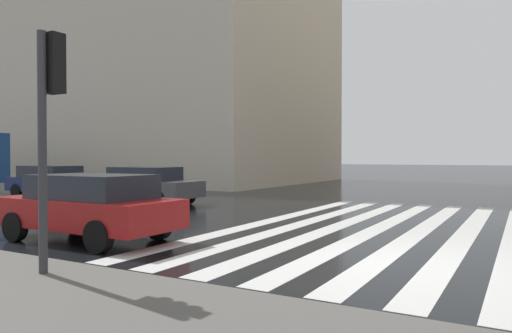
{
  "coord_description": "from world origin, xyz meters",
  "views": [
    {
      "loc": [
        -7.96,
        -2.11,
        1.77
      ],
      "look_at": [
        4.21,
        4.82,
        1.5
      ],
      "focal_mm": 33.25,
      "sensor_mm": 36.0,
      "label": 1
    }
  ],
  "objects_px": {
    "car_navy": "(51,181)",
    "car_red": "(89,205)",
    "car_dark_grey": "(147,184)",
    "traffic_signal_post": "(50,100)"
  },
  "relations": [
    {
      "from": "car_navy",
      "to": "car_red",
      "type": "relative_size",
      "value": 1.0
    },
    {
      "from": "car_dark_grey",
      "to": "car_navy",
      "type": "bearing_deg",
      "value": 90.0
    },
    {
      "from": "traffic_signal_post",
      "to": "car_red",
      "type": "height_order",
      "value": "traffic_signal_post"
    },
    {
      "from": "car_navy",
      "to": "traffic_signal_post",
      "type": "bearing_deg",
      "value": -126.98
    },
    {
      "from": "traffic_signal_post",
      "to": "car_navy",
      "type": "height_order",
      "value": "traffic_signal_post"
    },
    {
      "from": "car_dark_grey",
      "to": "traffic_signal_post",
      "type": "bearing_deg",
      "value": -144.21
    },
    {
      "from": "traffic_signal_post",
      "to": "car_dark_grey",
      "type": "height_order",
      "value": "traffic_signal_post"
    },
    {
      "from": "car_dark_grey",
      "to": "car_red",
      "type": "height_order",
      "value": "same"
    },
    {
      "from": "traffic_signal_post",
      "to": "car_red",
      "type": "relative_size",
      "value": 0.83
    },
    {
      "from": "car_dark_grey",
      "to": "car_navy",
      "type": "xyz_separation_m",
      "value": [
        0.0,
        5.51,
        0.0
      ]
    }
  ]
}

